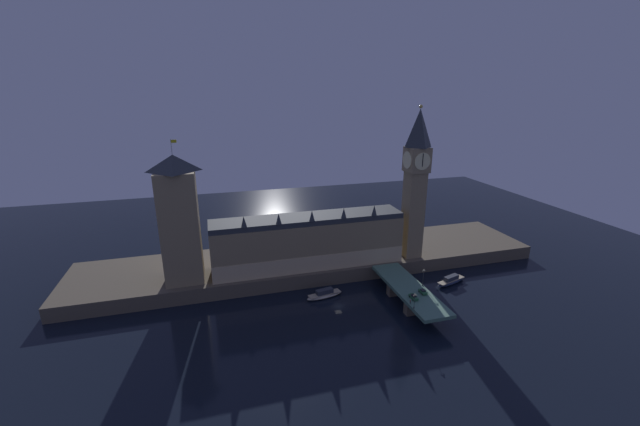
% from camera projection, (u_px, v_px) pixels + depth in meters
% --- Properties ---
extents(ground_plane, '(400.00, 400.00, 0.00)m').
position_uv_depth(ground_plane, '(338.00, 307.00, 157.64)').
color(ground_plane, black).
extents(embankment, '(220.00, 42.00, 6.35)m').
position_uv_depth(embankment, '(313.00, 260.00, 192.46)').
color(embankment, brown).
rests_on(embankment, ground_plane).
extents(parliament_hall, '(85.98, 16.27, 28.10)m').
position_uv_depth(parliament_hall, '(308.00, 241.00, 176.99)').
color(parliament_hall, '#8E7A56').
rests_on(parliament_hall, embankment).
extents(clock_tower, '(10.06, 10.17, 70.82)m').
position_uv_depth(clock_tower, '(415.00, 180.00, 179.62)').
color(clock_tower, '#8E7A56').
rests_on(clock_tower, embankment).
extents(victoria_tower, '(15.36, 15.36, 59.06)m').
position_uv_depth(victoria_tower, '(180.00, 220.00, 158.99)').
color(victoria_tower, '#8E7A56').
rests_on(victoria_tower, embankment).
extents(bridge, '(12.77, 46.00, 6.97)m').
position_uv_depth(bridge, '(409.00, 291.00, 158.92)').
color(bridge, '#4C7560').
rests_on(bridge, ground_plane).
extents(car_northbound_trail, '(2.01, 4.40, 1.60)m').
position_uv_depth(car_northbound_trail, '(413.00, 297.00, 149.60)').
color(car_northbound_trail, '#235633').
rests_on(car_northbound_trail, bridge).
extents(car_southbound_lead, '(2.10, 3.80, 1.60)m').
position_uv_depth(car_southbound_lead, '(423.00, 292.00, 153.60)').
color(car_southbound_lead, '#235633').
rests_on(car_southbound_lead, bridge).
extents(pedestrian_near_rail, '(0.38, 0.38, 1.62)m').
position_uv_depth(pedestrian_near_rail, '(410.00, 301.00, 146.32)').
color(pedestrian_near_rail, black).
rests_on(pedestrian_near_rail, bridge).
extents(street_lamp_near, '(1.34, 0.60, 5.94)m').
position_uv_depth(street_lamp_near, '(415.00, 299.00, 142.18)').
color(street_lamp_near, '#2D3333').
rests_on(street_lamp_near, bridge).
extents(street_lamp_mid, '(1.34, 0.60, 7.24)m').
position_uv_depth(street_lamp_mid, '(423.00, 276.00, 158.58)').
color(street_lamp_mid, '#2D3333').
rests_on(street_lamp_mid, bridge).
extents(boat_upstream, '(16.47, 6.81, 3.74)m').
position_uv_depth(boat_upstream, '(325.00, 294.00, 164.18)').
color(boat_upstream, '#B2A893').
rests_on(boat_upstream, ground_plane).
extents(boat_downstream, '(17.14, 8.68, 3.84)m').
position_uv_depth(boat_downstream, '(451.00, 281.00, 175.84)').
color(boat_downstream, '#1E2842').
rests_on(boat_downstream, ground_plane).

